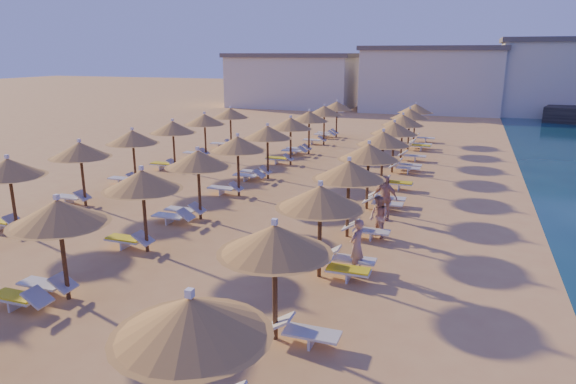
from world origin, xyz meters
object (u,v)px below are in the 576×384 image
at_px(beachgoer_c, 385,198).
at_px(beachgoer_b, 378,217).
at_px(beachgoer_a, 357,246).
at_px(parasol_row_east, 360,161).
at_px(parasol_row_west, 219,152).

height_order(beachgoer_c, beachgoer_b, beachgoer_c).
xyz_separation_m(beachgoer_b, beachgoer_a, (-0.11, -3.24, 0.07)).
xyz_separation_m(parasol_row_east, parasol_row_west, (-6.08, 0.00, 0.00)).
distance_m(beachgoer_c, beachgoer_a, 5.45).
height_order(parasol_row_west, beachgoer_c, parasol_row_west).
distance_m(parasol_row_east, beachgoer_b, 2.54).
distance_m(beachgoer_c, beachgoer_b, 2.22).
bearing_deg(beachgoer_c, beachgoer_a, -74.14).
distance_m(parasol_row_west, beachgoer_b, 7.52).
height_order(beachgoer_c, beachgoer_a, beachgoer_c).
distance_m(parasol_row_west, beachgoer_c, 7.23).
xyz_separation_m(parasol_row_west, beachgoer_b, (7.16, -1.57, -1.68)).
bearing_deg(beachgoer_c, beachgoer_b, -70.93).
relative_size(parasol_row_east, beachgoer_b, 28.06).
relative_size(parasol_row_west, beachgoer_c, 24.01).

